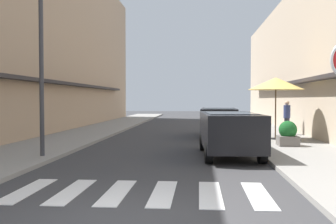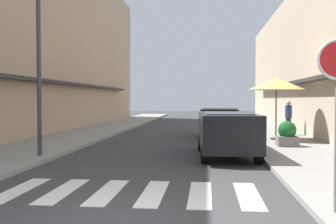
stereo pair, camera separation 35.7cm
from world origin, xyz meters
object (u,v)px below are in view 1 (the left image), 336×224
Objects in this scene: parked_car_near at (229,129)px; pedestrian_walking_near at (287,117)px; planter_midblock at (288,134)px; cafe_umbrella at (276,84)px; street_lamp at (47,44)px; parked_car_mid at (219,119)px.

pedestrian_walking_near is (3.47, 7.01, 0.11)m from parked_car_near.
parked_car_near is at bearing -138.09° from planter_midblock.
cafe_umbrella is (2.42, 4.59, 1.68)m from parked_car_near.
street_lamp is at bearing -145.15° from cafe_umbrella.
street_lamp is 10.07m from cafe_umbrella.
parked_car_mid is at bearing 53.98° from street_lamp.
parked_car_mid is 10.24m from street_lamp.
parked_car_mid is 1.57× the size of cafe_umbrella.
parked_car_near is 1.02× the size of parked_car_mid.
parked_car_mid is at bearing 117.24° from planter_midblock.
street_lamp is at bearing -117.90° from pedestrian_walking_near.
cafe_umbrella is at bearing 89.84° from planter_midblock.
street_lamp is 2.11× the size of cafe_umbrella.
planter_midblock is at bearing -62.76° from parked_car_mid.
cafe_umbrella is at bearing 34.85° from street_lamp.
parked_car_near is 1.61× the size of cafe_umbrella.
street_lamp is at bearing -158.13° from planter_midblock.
parked_car_near is 4.62× the size of planter_midblock.
street_lamp is at bearing -126.02° from parked_car_mid.
parked_car_near reaches higher than planter_midblock.
pedestrian_walking_near is (3.47, 0.16, 0.11)m from parked_car_mid.
street_lamp is 12.62m from pedestrian_walking_near.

